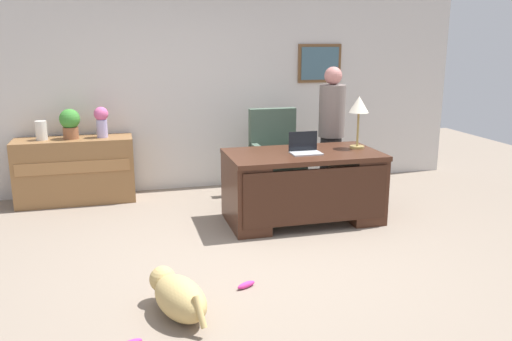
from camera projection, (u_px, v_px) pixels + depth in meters
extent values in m
plane|color=gray|center=(261.00, 257.00, 4.88)|extent=(12.00, 12.00, 0.00)
cube|color=silver|center=(209.00, 86.00, 7.00)|extent=(7.00, 0.12, 2.70)
cube|color=brown|center=(320.00, 63.00, 7.24)|extent=(0.62, 0.03, 0.52)
cube|color=#416171|center=(320.00, 63.00, 7.22)|extent=(0.54, 0.01, 0.44)
cube|color=#422316|center=(303.00, 155.00, 5.71)|extent=(1.65, 0.90, 0.05)
cube|color=#422316|center=(245.00, 193.00, 5.64)|extent=(0.36, 0.84, 0.72)
cube|color=#422316|center=(356.00, 185.00, 5.96)|extent=(0.36, 0.84, 0.72)
cube|color=#381E13|center=(316.00, 196.00, 5.40)|extent=(1.55, 0.04, 0.57)
cube|color=olive|center=(75.00, 170.00, 6.47)|extent=(1.39, 0.48, 0.79)
cube|color=#A16F40|center=(73.00, 167.00, 6.21)|extent=(1.29, 0.02, 0.14)
cube|color=#475B4C|center=(277.00, 169.00, 6.65)|extent=(0.60, 0.58, 0.18)
cylinder|color=black|center=(277.00, 187.00, 6.70)|extent=(0.10, 0.10, 0.28)
cylinder|color=black|center=(277.00, 195.00, 6.73)|extent=(0.52, 0.52, 0.05)
cube|color=#475B4C|center=(272.00, 133.00, 6.77)|extent=(0.60, 0.12, 0.64)
cube|color=#475B4C|center=(257.00, 155.00, 6.53)|extent=(0.08, 0.50, 0.22)
cube|color=#475B4C|center=(297.00, 152.00, 6.66)|extent=(0.08, 0.50, 0.22)
cylinder|color=#262323|center=(330.00, 167.00, 6.64)|extent=(0.26, 0.26, 0.78)
cylinder|color=slate|center=(332.00, 111.00, 6.47)|extent=(0.32, 0.32, 0.63)
sphere|color=tan|center=(333.00, 76.00, 6.37)|extent=(0.22, 0.22, 0.22)
ellipsoid|color=tan|center=(180.00, 298.00, 3.79)|extent=(0.48, 0.64, 0.30)
sphere|color=tan|center=(163.00, 279.00, 4.00)|extent=(0.20, 0.20, 0.20)
cylinder|color=tan|center=(200.00, 312.00, 3.56)|extent=(0.09, 0.15, 0.21)
cube|color=#B2B5BA|center=(306.00, 153.00, 5.62)|extent=(0.32, 0.22, 0.01)
cube|color=black|center=(303.00, 141.00, 5.69)|extent=(0.32, 0.01, 0.21)
cylinder|color=#9E8447|center=(357.00, 147.00, 5.93)|extent=(0.16, 0.16, 0.02)
cylinder|color=#9E8447|center=(358.00, 129.00, 5.88)|extent=(0.02, 0.02, 0.37)
cone|color=silver|center=(359.00, 104.00, 5.81)|extent=(0.22, 0.22, 0.18)
cylinder|color=#ADA3D6|center=(102.00, 128.00, 6.43)|extent=(0.13, 0.13, 0.22)
sphere|color=#D85C95|center=(101.00, 114.00, 6.39)|extent=(0.17, 0.17, 0.17)
cylinder|color=silver|center=(41.00, 130.00, 6.26)|extent=(0.13, 0.13, 0.23)
cylinder|color=brown|center=(71.00, 133.00, 6.35)|extent=(0.18, 0.18, 0.14)
sphere|color=#3C8933|center=(70.00, 119.00, 6.31)|extent=(0.24, 0.24, 0.24)
ellipsoid|color=#D8338C|center=(246.00, 285.00, 4.28)|extent=(0.18, 0.12, 0.05)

